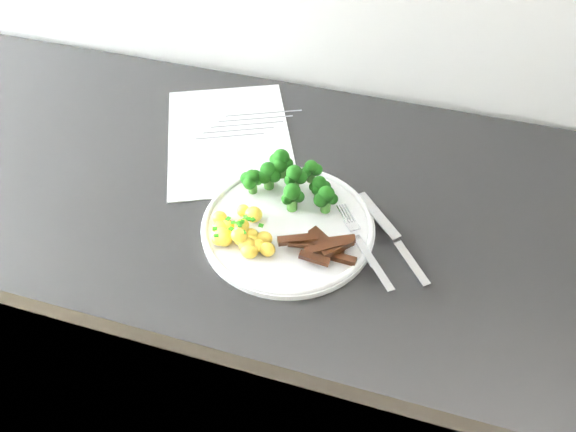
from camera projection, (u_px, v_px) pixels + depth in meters
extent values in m
cube|color=black|center=(294.00, 339.00, 1.27)|extent=(2.48, 0.62, 0.93)
cube|color=white|center=(229.00, 137.00, 1.03)|extent=(0.33, 0.38, 0.00)
cube|color=slate|center=(264.00, 113.00, 1.08)|extent=(0.14, 0.06, 0.00)
cube|color=slate|center=(256.00, 119.00, 1.06)|extent=(0.13, 0.06, 0.00)
cube|color=slate|center=(247.00, 124.00, 1.05)|extent=(0.13, 0.06, 0.00)
cube|color=slate|center=(239.00, 130.00, 1.04)|extent=(0.12, 0.06, 0.00)
cube|color=slate|center=(230.00, 136.00, 1.03)|extent=(0.12, 0.05, 0.00)
cylinder|color=white|center=(288.00, 227.00, 0.87)|extent=(0.27, 0.27, 0.01)
torus|color=white|center=(288.00, 225.00, 0.87)|extent=(0.27, 0.27, 0.01)
cylinder|color=#316720|center=(294.00, 185.00, 0.90)|extent=(0.02, 0.02, 0.02)
sphere|color=black|center=(301.00, 177.00, 0.88)|extent=(0.02, 0.02, 0.02)
sphere|color=black|center=(292.00, 173.00, 0.89)|extent=(0.02, 0.02, 0.02)
sphere|color=black|center=(290.00, 180.00, 0.88)|extent=(0.02, 0.02, 0.02)
sphere|color=black|center=(294.00, 173.00, 0.88)|extent=(0.03, 0.03, 0.03)
cylinder|color=#316720|center=(319.00, 193.00, 0.90)|extent=(0.01, 0.01, 0.02)
sphere|color=black|center=(325.00, 187.00, 0.89)|extent=(0.02, 0.02, 0.02)
sphere|color=black|center=(321.00, 183.00, 0.90)|extent=(0.02, 0.02, 0.02)
sphere|color=black|center=(313.00, 187.00, 0.89)|extent=(0.01, 0.01, 0.01)
sphere|color=black|center=(317.00, 190.00, 0.88)|extent=(0.02, 0.02, 0.02)
sphere|color=black|center=(319.00, 183.00, 0.88)|extent=(0.02, 0.02, 0.02)
cylinder|color=#316720|center=(269.00, 182.00, 0.92)|extent=(0.02, 0.02, 0.02)
sphere|color=black|center=(274.00, 176.00, 0.90)|extent=(0.02, 0.02, 0.02)
sphere|color=black|center=(268.00, 170.00, 0.91)|extent=(0.02, 0.02, 0.02)
sphere|color=black|center=(264.00, 177.00, 0.90)|extent=(0.02, 0.02, 0.02)
sphere|color=black|center=(268.00, 170.00, 0.90)|extent=(0.03, 0.03, 0.03)
cylinder|color=#316720|center=(311.00, 176.00, 0.91)|extent=(0.01, 0.01, 0.02)
sphere|color=black|center=(316.00, 170.00, 0.90)|extent=(0.02, 0.02, 0.02)
sphere|color=black|center=(308.00, 167.00, 0.91)|extent=(0.01, 0.01, 0.01)
sphere|color=black|center=(307.00, 172.00, 0.90)|extent=(0.02, 0.02, 0.02)
sphere|color=black|center=(311.00, 167.00, 0.90)|extent=(0.02, 0.02, 0.02)
cylinder|color=#316720|center=(281.00, 170.00, 0.92)|extent=(0.02, 0.02, 0.02)
sphere|color=black|center=(287.00, 163.00, 0.91)|extent=(0.02, 0.02, 0.02)
sphere|color=black|center=(281.00, 158.00, 0.92)|extent=(0.02, 0.02, 0.02)
sphere|color=black|center=(275.00, 160.00, 0.91)|extent=(0.02, 0.02, 0.02)
sphere|color=black|center=(280.00, 165.00, 0.90)|extent=(0.03, 0.03, 0.03)
sphere|color=black|center=(281.00, 158.00, 0.90)|extent=(0.03, 0.03, 0.03)
cylinder|color=#316720|center=(326.00, 205.00, 0.88)|extent=(0.02, 0.02, 0.02)
sphere|color=black|center=(332.00, 199.00, 0.87)|extent=(0.02, 0.02, 0.02)
sphere|color=black|center=(326.00, 194.00, 0.87)|extent=(0.02, 0.02, 0.02)
sphere|color=black|center=(321.00, 200.00, 0.86)|extent=(0.02, 0.02, 0.02)
sphere|color=black|center=(326.00, 194.00, 0.86)|extent=(0.03, 0.03, 0.03)
cylinder|color=#316720|center=(253.00, 187.00, 0.91)|extent=(0.01, 0.01, 0.02)
sphere|color=black|center=(258.00, 181.00, 0.90)|extent=(0.02, 0.02, 0.02)
sphere|color=black|center=(255.00, 176.00, 0.90)|extent=(0.02, 0.02, 0.02)
sphere|color=black|center=(247.00, 178.00, 0.90)|extent=(0.02, 0.02, 0.02)
sphere|color=black|center=(250.00, 183.00, 0.89)|extent=(0.02, 0.02, 0.02)
sphere|color=black|center=(252.00, 177.00, 0.89)|extent=(0.02, 0.02, 0.02)
cylinder|color=#316720|center=(292.00, 204.00, 0.88)|extent=(0.02, 0.02, 0.02)
sphere|color=black|center=(299.00, 197.00, 0.87)|extent=(0.02, 0.02, 0.02)
sphere|color=black|center=(291.00, 191.00, 0.88)|extent=(0.02, 0.02, 0.02)
sphere|color=black|center=(287.00, 199.00, 0.86)|extent=(0.02, 0.02, 0.02)
sphere|color=black|center=(292.00, 192.00, 0.86)|extent=(0.03, 0.03, 0.03)
ellipsoid|color=yellow|center=(244.00, 242.00, 0.83)|extent=(0.02, 0.02, 0.02)
ellipsoid|color=yellow|center=(223.00, 235.00, 0.84)|extent=(0.03, 0.02, 0.02)
ellipsoid|color=yellow|center=(240.00, 234.00, 0.84)|extent=(0.02, 0.02, 0.02)
ellipsoid|color=yellow|center=(251.00, 239.00, 0.83)|extent=(0.03, 0.02, 0.02)
ellipsoid|color=yellow|center=(254.00, 214.00, 0.87)|extent=(0.03, 0.03, 0.02)
ellipsoid|color=yellow|center=(251.00, 236.00, 0.84)|extent=(0.03, 0.02, 0.02)
ellipsoid|color=yellow|center=(241.00, 239.00, 0.84)|extent=(0.02, 0.02, 0.02)
ellipsoid|color=yellow|center=(258.00, 246.00, 0.83)|extent=(0.02, 0.02, 0.02)
ellipsoid|color=yellow|center=(243.00, 211.00, 0.88)|extent=(0.02, 0.02, 0.02)
ellipsoid|color=yellow|center=(242.00, 225.00, 0.83)|extent=(0.02, 0.02, 0.02)
ellipsoid|color=yellow|center=(220.00, 218.00, 0.86)|extent=(0.02, 0.02, 0.02)
ellipsoid|color=yellow|center=(219.00, 239.00, 0.83)|extent=(0.02, 0.02, 0.02)
ellipsoid|color=yellow|center=(227.00, 226.00, 0.85)|extent=(0.02, 0.02, 0.02)
ellipsoid|color=yellow|center=(221.00, 228.00, 0.85)|extent=(0.03, 0.02, 0.02)
ellipsoid|color=yellow|center=(241.00, 230.00, 0.83)|extent=(0.02, 0.02, 0.02)
ellipsoid|color=yellow|center=(264.00, 239.00, 0.83)|extent=(0.03, 0.02, 0.02)
ellipsoid|color=yellow|center=(248.00, 245.00, 0.83)|extent=(0.03, 0.03, 0.02)
ellipsoid|color=yellow|center=(239.00, 236.00, 0.82)|extent=(0.02, 0.02, 0.02)
ellipsoid|color=yellow|center=(268.00, 249.00, 0.82)|extent=(0.02, 0.02, 0.02)
ellipsoid|color=yellow|center=(224.00, 239.00, 0.83)|extent=(0.03, 0.02, 0.02)
ellipsoid|color=yellow|center=(249.00, 251.00, 0.82)|extent=(0.03, 0.02, 0.02)
cube|color=#1A660A|center=(216.00, 236.00, 0.80)|extent=(0.01, 0.01, 0.00)
cube|color=#1A660A|center=(249.00, 219.00, 0.84)|extent=(0.01, 0.01, 0.00)
cube|color=#1A660A|center=(245.00, 219.00, 0.84)|extent=(0.01, 0.01, 0.00)
cube|color=#1A660A|center=(215.00, 229.00, 0.81)|extent=(0.01, 0.01, 0.00)
cube|color=#1A660A|center=(231.00, 229.00, 0.82)|extent=(0.01, 0.01, 0.00)
cube|color=#1A660A|center=(233.00, 222.00, 0.83)|extent=(0.01, 0.01, 0.00)
cube|color=#1A660A|center=(228.00, 219.00, 0.82)|extent=(0.01, 0.01, 0.00)
cube|color=#1A660A|center=(253.00, 220.00, 0.83)|extent=(0.01, 0.01, 0.00)
cube|color=#1A660A|center=(238.00, 223.00, 0.82)|extent=(0.01, 0.01, 0.00)
cube|color=#1A660A|center=(246.00, 217.00, 0.83)|extent=(0.01, 0.01, 0.00)
cube|color=#1A660A|center=(242.00, 222.00, 0.82)|extent=(0.01, 0.01, 0.00)
cube|color=#1A660A|center=(261.00, 225.00, 0.83)|extent=(0.01, 0.01, 0.00)
cube|color=#1A660A|center=(240.00, 225.00, 0.82)|extent=(0.01, 0.01, 0.00)
cube|color=#1A660A|center=(243.00, 232.00, 0.81)|extent=(0.01, 0.01, 0.00)
cube|color=black|center=(322.00, 246.00, 0.83)|extent=(0.05, 0.02, 0.01)
cube|color=black|center=(326.00, 249.00, 0.83)|extent=(0.06, 0.02, 0.01)
cube|color=black|center=(325.00, 242.00, 0.84)|extent=(0.06, 0.05, 0.01)
cube|color=black|center=(319.00, 245.00, 0.83)|extent=(0.05, 0.03, 0.01)
cube|color=black|center=(325.00, 254.00, 0.82)|extent=(0.05, 0.03, 0.01)
cube|color=black|center=(339.00, 257.00, 0.82)|extent=(0.05, 0.02, 0.01)
cube|color=black|center=(322.00, 244.00, 0.84)|extent=(0.05, 0.02, 0.01)
cube|color=black|center=(321.00, 246.00, 0.83)|extent=(0.04, 0.04, 0.01)
cube|color=black|center=(303.00, 244.00, 0.82)|extent=(0.05, 0.02, 0.01)
cube|color=black|center=(320.00, 243.00, 0.82)|extent=(0.05, 0.01, 0.01)
cube|color=black|center=(324.00, 247.00, 0.82)|extent=(0.06, 0.04, 0.01)
cube|color=black|center=(337.00, 241.00, 0.83)|extent=(0.05, 0.03, 0.01)
cube|color=black|center=(337.00, 247.00, 0.82)|extent=(0.05, 0.05, 0.01)
cube|color=black|center=(314.00, 258.00, 0.80)|extent=(0.05, 0.01, 0.01)
cube|color=black|center=(298.00, 239.00, 0.83)|extent=(0.06, 0.04, 0.01)
cube|color=silver|center=(373.00, 262.00, 0.81)|extent=(0.08, 0.10, 0.02)
cube|color=silver|center=(352.00, 225.00, 0.85)|extent=(0.03, 0.03, 0.01)
cylinder|color=silver|center=(350.00, 212.00, 0.87)|extent=(0.03, 0.03, 0.00)
cylinder|color=silver|center=(347.00, 213.00, 0.87)|extent=(0.03, 0.03, 0.00)
cylinder|color=silver|center=(345.00, 214.00, 0.87)|extent=(0.03, 0.03, 0.00)
cylinder|color=silver|center=(342.00, 214.00, 0.87)|extent=(0.03, 0.03, 0.00)
cube|color=silver|center=(378.00, 215.00, 0.87)|extent=(0.09, 0.10, 0.01)
cube|color=silver|center=(409.00, 262.00, 0.82)|extent=(0.07, 0.08, 0.02)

